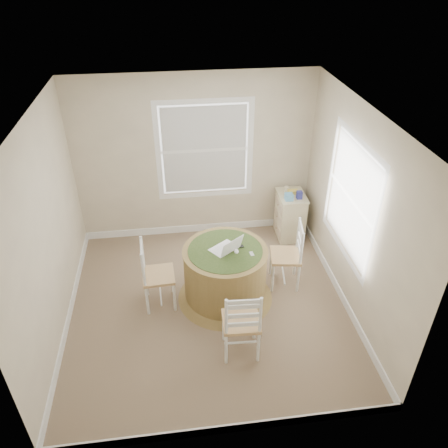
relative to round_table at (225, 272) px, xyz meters
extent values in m
cube|color=#866E55|center=(-0.24, -0.15, -0.44)|extent=(3.60, 3.60, 0.02)
cube|color=white|center=(-0.24, -0.15, 2.18)|extent=(3.60, 3.60, 0.02)
cube|color=beige|center=(-0.24, 1.66, 0.87)|extent=(3.60, 0.02, 2.60)
cube|color=beige|center=(-0.24, -1.96, 0.87)|extent=(3.60, 0.02, 2.60)
cube|color=beige|center=(-2.05, -0.15, 0.87)|extent=(0.02, 3.60, 2.60)
cube|color=beige|center=(1.57, -0.15, 0.87)|extent=(0.02, 3.60, 2.60)
cube|color=white|center=(-0.24, 1.64, -0.37)|extent=(3.60, 0.02, 0.12)
cube|color=white|center=(-0.24, -1.94, -0.37)|extent=(3.60, 0.02, 0.12)
cube|color=white|center=(-2.03, -0.15, -0.37)|extent=(0.02, 3.60, 0.12)
cube|color=white|center=(1.55, -0.15, -0.37)|extent=(0.02, 3.60, 0.12)
cylinder|color=olive|center=(0.00, 0.00, 0.00)|extent=(1.07, 1.07, 0.70)
cone|color=olive|center=(0.00, 0.00, -0.39)|extent=(1.27, 1.27, 0.08)
cylinder|color=olive|center=(0.00, 0.00, 0.34)|extent=(1.09, 1.09, 0.03)
cylinder|color=#445525|center=(0.00, 0.00, 0.35)|extent=(0.95, 0.95, 0.01)
cone|color=#445525|center=(0.00, 0.00, 0.30)|extent=(1.05, 1.05, 0.10)
cube|color=white|center=(-0.01, 0.03, 0.36)|extent=(0.42, 0.39, 0.02)
cube|color=silver|center=(-0.01, 0.03, 0.37)|extent=(0.30, 0.27, 0.00)
cube|color=black|center=(0.08, -0.09, 0.48)|extent=(0.31, 0.25, 0.22)
ellipsoid|color=white|center=(0.13, -0.05, 0.37)|extent=(0.07, 0.11, 0.03)
cube|color=#B7BABF|center=(0.32, -0.12, 0.36)|extent=(0.05, 0.09, 0.02)
cube|color=black|center=(0.21, 0.04, 0.36)|extent=(0.07, 0.06, 0.02)
cube|color=beige|center=(1.23, 1.34, -0.06)|extent=(0.40, 0.54, 0.73)
cube|color=beige|center=(1.23, 1.34, 0.31)|extent=(0.43, 0.57, 0.02)
cube|color=beige|center=(1.04, 1.34, -0.28)|extent=(0.01, 0.46, 0.16)
cube|color=beige|center=(1.04, 1.34, -0.06)|extent=(0.01, 0.46, 0.16)
cube|color=beige|center=(1.04, 1.34, 0.16)|extent=(0.01, 0.46, 0.16)
cube|color=#5FA7D9|center=(1.14, 1.20, 0.37)|extent=(0.12, 0.12, 0.10)
cube|color=#EBD253|center=(1.25, 1.37, 0.35)|extent=(0.15, 0.10, 0.06)
cube|color=navy|center=(1.31, 1.22, 0.38)|extent=(0.08, 0.08, 0.12)
cylinder|color=beige|center=(1.17, 1.46, 0.37)|extent=(0.07, 0.07, 0.09)
camera|label=1|loc=(-0.60, -4.39, 3.66)|focal=35.00mm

